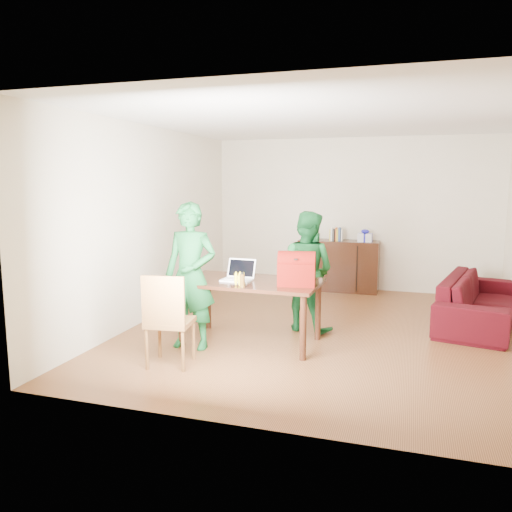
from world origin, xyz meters
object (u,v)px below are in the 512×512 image
(laptop, at_px, (237,277))
(bottle, at_px, (242,280))
(person_far, at_px, (307,271))
(person_near, at_px, (191,276))
(chair, at_px, (170,338))
(red_bag, at_px, (297,272))
(sofa, at_px, (480,301))
(table, at_px, (251,288))

(laptop, height_order, bottle, laptop)
(person_far, xyz_separation_m, bottle, (-0.50, -1.12, 0.07))
(person_near, height_order, laptop, person_near)
(chair, relative_size, person_far, 0.64)
(person_near, xyz_separation_m, red_bag, (1.20, 0.25, 0.07))
(chair, xyz_separation_m, person_far, (1.11, 1.70, 0.49))
(person_near, relative_size, red_bag, 4.09)
(laptop, relative_size, bottle, 2.14)
(person_near, bearing_deg, bottle, -2.62)
(bottle, xyz_separation_m, red_bag, (0.56, 0.27, 0.07))
(chair, bearing_deg, sofa, 31.14)
(person_near, relative_size, person_far, 1.09)
(table, relative_size, person_far, 1.06)
(chair, bearing_deg, table, 50.91)
(person_far, distance_m, red_bag, 0.87)
(person_near, distance_m, bottle, 0.64)
(chair, bearing_deg, laptop, 56.74)
(red_bag, xyz_separation_m, sofa, (2.16, 1.82, -0.59))
(table, relative_size, chair, 1.67)
(laptop, bearing_deg, sofa, 33.94)
(table, bearing_deg, person_near, -147.96)
(red_bag, bearing_deg, sofa, 31.89)
(person_far, distance_m, sofa, 2.46)
(person_far, height_order, bottle, person_far)
(laptop, bearing_deg, bottle, -57.98)
(chair, distance_m, red_bag, 1.58)
(person_near, bearing_deg, sofa, 30.78)
(red_bag, bearing_deg, person_far, 85.69)
(chair, height_order, sofa, chair)
(table, relative_size, person_near, 0.97)
(chair, distance_m, person_far, 2.09)
(person_near, xyz_separation_m, sofa, (3.36, 2.06, -0.53))
(table, height_order, person_far, person_far)
(table, height_order, sofa, table)
(table, distance_m, red_bag, 0.64)
(person_far, distance_m, bottle, 1.23)
(bottle, bearing_deg, chair, -136.49)
(person_far, xyz_separation_m, red_bag, (0.06, -0.85, 0.14))
(table, distance_m, person_far, 0.91)
(laptop, bearing_deg, person_near, -144.63)
(person_far, distance_m, laptop, 1.05)
(person_far, bearing_deg, sofa, -139.32)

